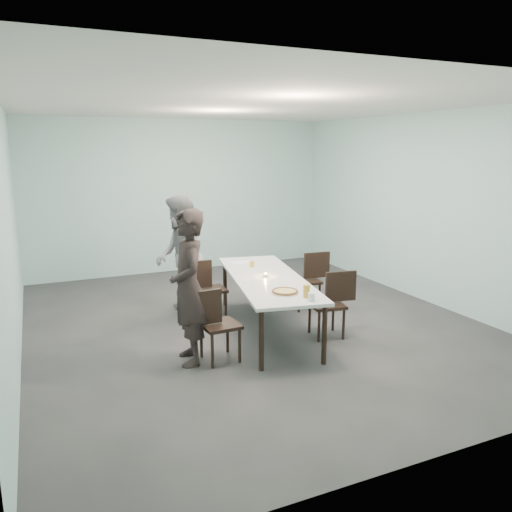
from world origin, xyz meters
name	(u,v)px	position (x,y,z in m)	size (l,w,h in m)	color
ground	(253,323)	(0.00, 0.00, 0.00)	(7.00, 7.00, 0.00)	#333335
room_shell	(252,180)	(0.00, 0.00, 2.03)	(6.02, 7.02, 3.01)	#ADD9D8
table	(267,281)	(0.07, -0.33, 0.69)	(1.39, 2.73, 0.75)	white
chair_near_left	(213,320)	(-0.93, -1.01, 0.50)	(0.62, 0.44, 0.87)	black
chair_far_left	(205,285)	(-0.54, 0.46, 0.50)	(0.62, 0.44, 0.87)	black
chair_near_right	(333,299)	(0.76, -0.87, 0.50)	(0.64, 0.48, 0.87)	black
chair_far_right	(310,276)	(1.10, 0.29, 0.50)	(0.63, 0.46, 0.87)	black
diner_near	(189,287)	(-1.19, -0.90, 0.89)	(0.65, 0.43, 1.79)	black
diner_far	(180,257)	(-0.85, 0.65, 0.91)	(0.88, 0.69, 1.81)	gray
pizza	(285,292)	(-0.07, -1.11, 0.77)	(0.34, 0.34, 0.04)	white
side_plate	(286,288)	(0.04, -0.93, 0.76)	(0.18, 0.18, 0.01)	white
beer_glass	(306,291)	(0.08, -1.37, 0.82)	(0.08, 0.08, 0.15)	gold
water_tumbler	(311,297)	(0.07, -1.50, 0.80)	(0.08, 0.08, 0.09)	silver
tealight	(265,275)	(0.05, -0.32, 0.77)	(0.06, 0.06, 0.05)	silver
amber_tumbler	(252,264)	(0.11, 0.28, 0.79)	(0.07, 0.07, 0.08)	gold
menu	(241,262)	(0.08, 0.60, 0.75)	(0.30, 0.22, 0.01)	silver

